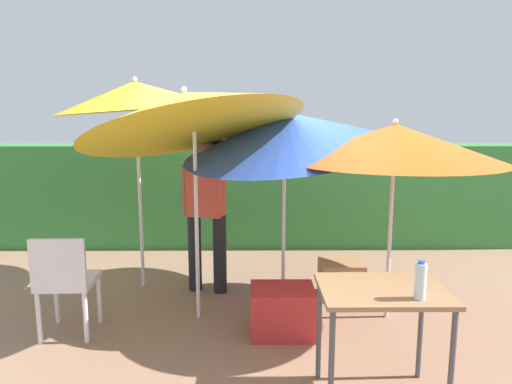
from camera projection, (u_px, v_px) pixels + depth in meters
ground_plane at (256, 309)px, 4.52m from camera, size 24.00×24.00×0.00m
hedge_row at (255, 194)px, 6.70m from camera, size 8.00×0.70×1.43m
umbrella_rainbow at (189, 112)px, 3.99m from camera, size 2.06×1.97×2.46m
umbrella_orange at (287, 131)px, 4.48m from camera, size 2.13×2.10×2.14m
umbrella_yellow at (394, 143)px, 4.08m from camera, size 1.90×1.90×1.83m
umbrella_navy at (135, 96)px, 4.76m from camera, size 1.67×1.65×2.26m
person_vendor at (206, 205)px, 4.83m from camera, size 0.55×0.30×1.88m
chair_plastic at (65, 279)px, 3.89m from camera, size 0.45×0.45×0.89m
cooler_box at (282, 311)px, 3.99m from camera, size 0.54×0.42×0.41m
crate_cardboard at (341, 279)px, 4.81m from camera, size 0.44×0.37×0.37m
folding_table at (382, 302)px, 2.99m from camera, size 0.80×0.60×0.78m
bottle_water at (420, 281)px, 2.78m from camera, size 0.07×0.07×0.24m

